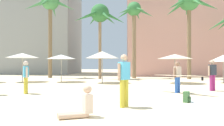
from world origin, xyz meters
TOP-DOWN VIEW (x-y plane):
  - ground at (0.00, 0.00)m, footprint 120.00×120.00m
  - hotel_pink at (9.28, 26.00)m, footprint 16.91×8.91m
  - palm_tree_far_left at (-2.06, 17.24)m, footprint 5.19×4.74m
  - palm_tree_left at (-7.63, 18.84)m, footprint 5.51×5.35m
  - palm_tree_right at (1.40, 18.54)m, footprint 4.03×4.05m
  - palm_tree_far_right at (6.79, 17.51)m, footprint 5.40×5.70m
  - cafe_umbrella_0 at (-1.36, 12.14)m, footprint 2.63×2.63m
  - cafe_umbrella_2 at (8.09, 12.48)m, footprint 2.15×2.15m
  - cafe_umbrella_4 at (-8.08, 12.85)m, footprint 2.66×2.66m
  - cafe_umbrella_5 at (4.28, 12.10)m, footprint 2.72×2.72m
  - cafe_umbrella_6 at (-4.85, 13.00)m, footprint 2.43×2.43m
  - beach_towel at (3.67, 2.83)m, footprint 1.74×1.12m
  - backpack at (2.76, 2.77)m, footprint 0.34×0.35m
  - person_far_right at (3.09, 5.72)m, footprint 2.45×2.42m
  - person_mid_right at (-4.53, 5.09)m, footprint 0.41×0.56m
  - person_near_left at (0.35, 1.61)m, footprint 0.47×0.52m
  - person_far_left at (-0.83, 0.00)m, footprint 1.00×0.72m
  - person_mid_center at (5.21, 6.86)m, footprint 0.58×0.38m

SIDE VIEW (x-z plane):
  - ground at x=0.00m, z-range 0.00..0.00m
  - beach_towel at x=3.67m, z-range 0.00..0.01m
  - backpack at x=2.76m, z-range -0.01..0.41m
  - person_far_left at x=-0.83m, z-range -0.14..0.76m
  - person_far_right at x=3.09m, z-range 0.08..1.69m
  - person_mid_right at x=-4.53m, z-range 0.08..1.70m
  - person_mid_center at x=5.21m, z-range 0.08..1.79m
  - person_near_left at x=0.35m, z-range 0.09..1.90m
  - cafe_umbrella_2 at x=8.09m, z-range 0.83..3.03m
  - cafe_umbrella_5 at x=4.28m, z-range 0.94..3.19m
  - cafe_umbrella_6 at x=-4.85m, z-range 0.95..3.21m
  - cafe_umbrella_4 at x=-8.08m, z-range 1.00..3.39m
  - cafe_umbrella_0 at x=-1.36m, z-range 0.97..3.45m
  - palm_tree_far_left at x=-2.06m, z-range 2.51..10.01m
  - palm_tree_right at x=1.40m, z-range 2.34..10.35m
  - hotel_pink at x=9.28m, z-range 0.00..13.40m
  - palm_tree_far_right at x=6.79m, z-range 2.92..11.79m
  - palm_tree_left at x=-7.63m, z-range 2.97..12.20m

